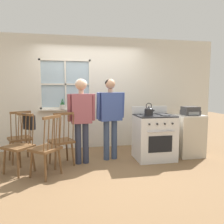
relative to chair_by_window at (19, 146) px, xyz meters
The scene contains 14 objects.
ground_plane 1.48m from the chair_by_window, ahead, with size 16.00×16.00×0.00m, color brown.
wall_back 2.21m from the chair_by_window, 44.91° to the left, with size 6.40×0.16×2.70m.
chair_by_window is the anchor object (origin of this frame).
chair_near_wall 0.74m from the chair_by_window, 17.66° to the left, with size 0.54×0.53×1.03m.
chair_center_cluster 0.54m from the chair_by_window, 28.06° to the right, with size 0.58×0.58×1.03m.
chair_near_stove 0.62m from the chair_by_window, 100.76° to the left, with size 0.54×0.53×1.03m.
person_elderly_left 1.25m from the chair_by_window, 13.52° to the left, with size 0.54×0.25×1.65m.
person_teen_center 1.82m from the chair_by_window, 13.53° to the left, with size 0.62×0.30×1.65m.
stove 2.59m from the chair_by_window, ahead, with size 0.78×0.68×1.08m.
kettle 2.47m from the chair_by_window, ahead, with size 0.21×0.17×0.25m.
potted_plant 1.63m from the chair_by_window, 62.35° to the left, with size 0.13×0.13×0.27m.
handbag 0.46m from the chair_by_window, 52.01° to the left, with size 0.25×0.25×0.31m.
side_counter 3.42m from the chair_by_window, ahead, with size 0.55×0.50×0.90m.
stereo 3.46m from the chair_by_window, ahead, with size 0.34×0.29×0.18m.
Camera 1 is at (-0.53, -3.97, 1.48)m, focal length 35.00 mm.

